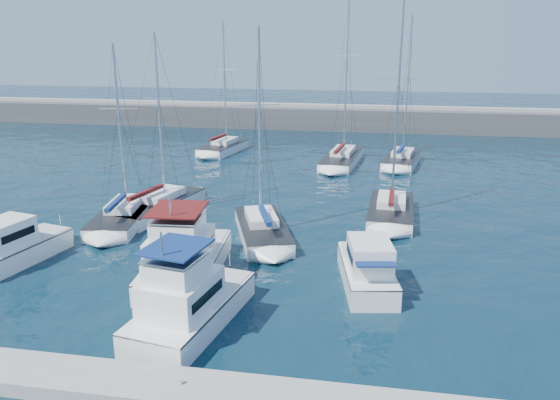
% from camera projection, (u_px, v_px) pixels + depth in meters
% --- Properties ---
extents(ground, '(220.00, 220.00, 0.00)m').
position_uv_depth(ground, '(248.00, 275.00, 30.67)').
color(ground, black).
rests_on(ground, ground).
extents(breakwater, '(160.00, 6.00, 4.45)m').
position_uv_depth(breakwater, '(329.00, 121.00, 79.41)').
color(breakwater, '#424244').
rests_on(breakwater, ground).
extents(dock, '(40.00, 2.20, 0.60)m').
position_uv_depth(dock, '(181.00, 391.00, 20.21)').
color(dock, gray).
rests_on(dock, ground).
extents(dock_cleat_centre, '(0.16, 0.16, 0.25)m').
position_uv_depth(dock_cleat_centre, '(180.00, 381.00, 20.08)').
color(dock_cleat_centre, silver).
rests_on(dock_cleat_centre, dock).
extents(motor_yacht_port_outer, '(3.82, 6.72, 3.20)m').
position_uv_depth(motor_yacht_port_outer, '(15.00, 248.00, 32.17)').
color(motor_yacht_port_outer, white).
rests_on(motor_yacht_port_outer, ground).
extents(motor_yacht_port_inner, '(4.24, 8.63, 4.69)m').
position_uv_depth(motor_yacht_port_inner, '(184.00, 258.00, 30.13)').
color(motor_yacht_port_inner, white).
rests_on(motor_yacht_port_inner, ground).
extents(motor_yacht_stbd_inner, '(4.46, 8.06, 4.69)m').
position_uv_depth(motor_yacht_stbd_inner, '(188.00, 305.00, 24.94)').
color(motor_yacht_stbd_inner, white).
rests_on(motor_yacht_stbd_inner, ground).
extents(motor_yacht_stbd_outer, '(3.56, 6.77, 3.20)m').
position_uv_depth(motor_yacht_stbd_outer, '(367.00, 270.00, 29.07)').
color(motor_yacht_stbd_outer, white).
rests_on(motor_yacht_stbd_outer, ground).
extents(sailboat_mid_a, '(4.26, 8.75, 12.86)m').
position_uv_depth(sailboat_mid_a, '(124.00, 216.00, 39.21)').
color(sailboat_mid_a, white).
rests_on(sailboat_mid_a, ground).
extents(sailboat_mid_b, '(4.99, 9.30, 13.53)m').
position_uv_depth(sailboat_mid_b, '(159.00, 206.00, 41.56)').
color(sailboat_mid_b, white).
rests_on(sailboat_mid_b, ground).
extents(sailboat_mid_c, '(5.50, 8.57, 13.87)m').
position_uv_depth(sailboat_mid_c, '(262.00, 229.00, 36.43)').
color(sailboat_mid_c, white).
rests_on(sailboat_mid_c, ground).
extents(sailboat_mid_d, '(3.55, 8.04, 16.15)m').
position_uv_depth(sailboat_mid_d, '(391.00, 211.00, 40.25)').
color(sailboat_mid_d, white).
rests_on(sailboat_mid_d, ground).
extents(sailboat_back_a, '(4.54, 8.25, 14.91)m').
position_uv_depth(sailboat_back_a, '(224.00, 148.00, 63.07)').
color(sailboat_back_a, white).
rests_on(sailboat_back_a, ground).
extents(sailboat_back_b, '(4.29, 10.23, 17.74)m').
position_uv_depth(sailboat_back_b, '(342.00, 159.00, 57.42)').
color(sailboat_back_b, white).
rests_on(sailboat_back_b, ground).
extents(sailboat_back_c, '(4.48, 8.23, 15.29)m').
position_uv_depth(sailboat_back_c, '(402.00, 160.00, 56.74)').
color(sailboat_back_c, white).
rests_on(sailboat_back_c, ground).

